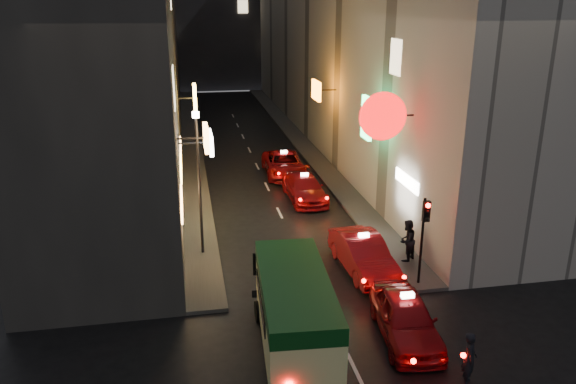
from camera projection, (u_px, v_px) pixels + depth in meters
building_left at (132, 25)px, 40.72m from camera, size 7.56×52.00×18.00m
building_right at (345, 23)px, 43.48m from camera, size 8.40×52.00×18.00m
sidewalk_left at (191, 142)px, 44.25m from camera, size 1.50×52.00×0.15m
sidewalk_right at (297, 138)px, 45.72m from camera, size 1.50×52.00×0.15m
minibus at (295, 305)px, 17.53m from camera, size 2.48×6.09×2.56m
taxi_near at (406, 314)px, 18.41m from camera, size 2.80×5.64×1.90m
taxi_second at (363, 251)px, 23.00m from camera, size 2.60×5.68×1.94m
taxi_third at (304, 186)px, 31.43m from camera, size 2.19×5.11×1.78m
taxi_far at (284, 162)px, 35.83m from camera, size 2.33×5.41×1.87m
pedestrian_crossing at (470, 355)px, 16.16m from camera, size 0.60×0.73×1.89m
pedestrian_sidewalk at (407, 238)px, 23.59m from camera, size 0.91×0.86×2.06m
traffic_light at (425, 224)px, 21.07m from camera, size 0.26×0.43×3.50m
lamp_post at (199, 174)px, 23.53m from camera, size 0.28×0.28×6.22m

